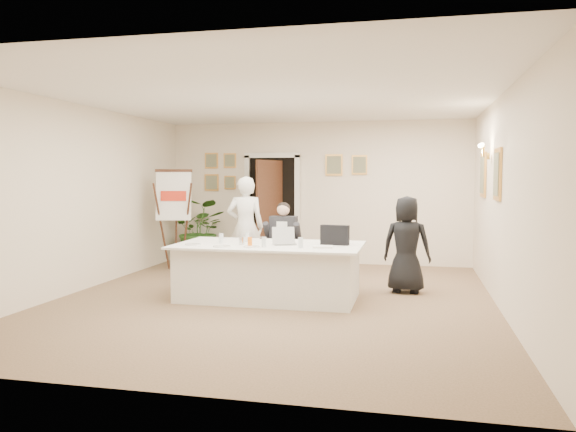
# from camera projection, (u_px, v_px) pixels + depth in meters

# --- Properties ---
(floor) EXTENTS (7.00, 7.00, 0.00)m
(floor) POSITION_uv_depth(u_px,v_px,m) (274.00, 300.00, 7.85)
(floor) COLOR brown
(floor) RESTS_ON ground
(ceiling) EXTENTS (6.00, 7.00, 0.02)m
(ceiling) POSITION_uv_depth(u_px,v_px,m) (273.00, 97.00, 7.66)
(ceiling) COLOR white
(ceiling) RESTS_ON wall_back
(wall_back) EXTENTS (6.00, 0.10, 2.80)m
(wall_back) POSITION_uv_depth(u_px,v_px,m) (317.00, 193.00, 11.16)
(wall_back) COLOR beige
(wall_back) RESTS_ON floor
(wall_front) EXTENTS (6.00, 0.10, 2.80)m
(wall_front) POSITION_uv_depth(u_px,v_px,m) (163.00, 218.00, 4.35)
(wall_front) COLOR beige
(wall_front) RESTS_ON floor
(wall_left) EXTENTS (0.10, 7.00, 2.80)m
(wall_left) POSITION_uv_depth(u_px,v_px,m) (80.00, 198.00, 8.41)
(wall_left) COLOR beige
(wall_left) RESTS_ON floor
(wall_right) EXTENTS (0.10, 7.00, 2.80)m
(wall_right) POSITION_uv_depth(u_px,v_px,m) (503.00, 202.00, 7.10)
(wall_right) COLOR beige
(wall_right) RESTS_ON floor
(doorway) EXTENTS (1.14, 0.86, 2.20)m
(doorway) POSITION_uv_depth(u_px,v_px,m) (271.00, 211.00, 11.21)
(doorway) COLOR black
(doorway) RESTS_ON floor
(pictures_back_wall) EXTENTS (3.40, 0.06, 0.80)m
(pictures_back_wall) POSITION_uv_depth(u_px,v_px,m) (277.00, 170.00, 11.28)
(pictures_back_wall) COLOR gold
(pictures_back_wall) RESTS_ON wall_back
(pictures_right_wall) EXTENTS (0.06, 2.20, 0.80)m
(pictures_right_wall) POSITION_uv_depth(u_px,v_px,m) (489.00, 175.00, 8.25)
(pictures_right_wall) COLOR gold
(pictures_right_wall) RESTS_ON wall_right
(wall_sconce) EXTENTS (0.20, 0.30, 0.24)m
(wall_sconce) POSITION_uv_depth(u_px,v_px,m) (485.00, 151.00, 8.24)
(wall_sconce) COLOR gold
(wall_sconce) RESTS_ON wall_right
(conference_table) EXTENTS (2.61, 1.39, 0.78)m
(conference_table) POSITION_uv_depth(u_px,v_px,m) (269.00, 271.00, 7.89)
(conference_table) COLOR silver
(conference_table) RESTS_ON floor
(seated_man) EXTENTS (0.69, 0.72, 1.33)m
(seated_man) POSITION_uv_depth(u_px,v_px,m) (283.00, 243.00, 8.85)
(seated_man) COLOR black
(seated_man) RESTS_ON floor
(flip_chart) EXTENTS (0.66, 0.49, 1.81)m
(flip_chart) POSITION_uv_depth(u_px,v_px,m) (175.00, 225.00, 10.30)
(flip_chart) COLOR #331F10
(flip_chart) RESTS_ON floor
(standing_man) EXTENTS (0.72, 0.57, 1.72)m
(standing_man) POSITION_uv_depth(u_px,v_px,m) (245.00, 227.00, 9.55)
(standing_man) COLOR white
(standing_man) RESTS_ON floor
(standing_woman) EXTENTS (0.76, 0.55, 1.44)m
(standing_woman) POSITION_uv_depth(u_px,v_px,m) (407.00, 244.00, 8.29)
(standing_woman) COLOR black
(standing_woman) RESTS_ON floor
(potted_palm) EXTENTS (1.18, 1.03, 1.28)m
(potted_palm) POSITION_uv_depth(u_px,v_px,m) (201.00, 230.00, 11.44)
(potted_palm) COLOR #2D5E1F
(potted_palm) RESTS_ON floor
(laptop) EXTENTS (0.39, 0.41, 0.28)m
(laptop) POSITION_uv_depth(u_px,v_px,m) (285.00, 235.00, 7.82)
(laptop) COLOR #B7BABC
(laptop) RESTS_ON conference_table
(laptop_bag) EXTENTS (0.40, 0.15, 0.28)m
(laptop_bag) POSITION_uv_depth(u_px,v_px,m) (335.00, 235.00, 7.76)
(laptop_bag) COLOR black
(laptop_bag) RESTS_ON conference_table
(paper_stack) EXTENTS (0.28, 0.20, 0.03)m
(paper_stack) POSITION_uv_depth(u_px,v_px,m) (323.00, 247.00, 7.45)
(paper_stack) COLOR white
(paper_stack) RESTS_ON conference_table
(plate_left) EXTENTS (0.23, 0.23, 0.01)m
(plate_left) POSITION_uv_depth(u_px,v_px,m) (193.00, 244.00, 7.76)
(plate_left) COLOR white
(plate_left) RESTS_ON conference_table
(plate_mid) EXTENTS (0.28, 0.28, 0.01)m
(plate_mid) POSITION_uv_depth(u_px,v_px,m) (222.00, 246.00, 7.56)
(plate_mid) COLOR white
(plate_mid) RESTS_ON conference_table
(plate_near) EXTENTS (0.28, 0.28, 0.01)m
(plate_near) POSITION_uv_depth(u_px,v_px,m) (252.00, 247.00, 7.52)
(plate_near) COLOR white
(plate_near) RESTS_ON conference_table
(glass_a) EXTENTS (0.08, 0.08, 0.14)m
(glass_a) POSITION_uv_depth(u_px,v_px,m) (221.00, 238.00, 7.96)
(glass_a) COLOR silver
(glass_a) RESTS_ON conference_table
(glass_b) EXTENTS (0.08, 0.08, 0.14)m
(glass_b) POSITION_uv_depth(u_px,v_px,m) (264.00, 242.00, 7.51)
(glass_b) COLOR silver
(glass_b) RESTS_ON conference_table
(glass_c) EXTENTS (0.08, 0.08, 0.14)m
(glass_c) POSITION_uv_depth(u_px,v_px,m) (301.00, 243.00, 7.44)
(glass_c) COLOR silver
(glass_c) RESTS_ON conference_table
(glass_d) EXTENTS (0.07, 0.07, 0.14)m
(glass_d) POSITION_uv_depth(u_px,v_px,m) (247.00, 237.00, 8.12)
(glass_d) COLOR silver
(glass_d) RESTS_ON conference_table
(oj_glass) EXTENTS (0.08, 0.08, 0.13)m
(oj_glass) POSITION_uv_depth(u_px,v_px,m) (250.00, 242.00, 7.58)
(oj_glass) COLOR orange
(oj_glass) RESTS_ON conference_table
(steel_jug) EXTENTS (0.10, 0.10, 0.11)m
(steel_jug) POSITION_uv_depth(u_px,v_px,m) (242.00, 241.00, 7.76)
(steel_jug) COLOR silver
(steel_jug) RESTS_ON conference_table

